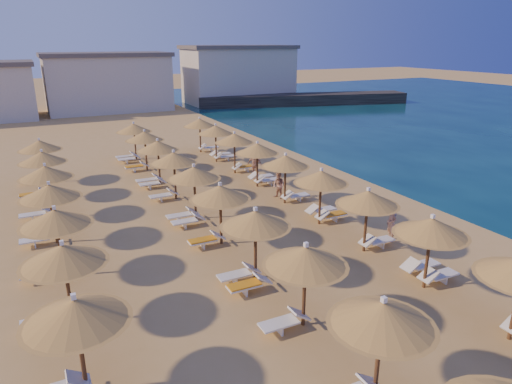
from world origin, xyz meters
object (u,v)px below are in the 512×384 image
parasol_row_east (302,169)px  beachgoer_a (392,223)px  beachgoer_c (255,165)px  beachgoer_b (279,186)px  parasol_row_west (206,183)px  jetty (304,99)px

parasol_row_east → beachgoer_a: (1.77, -4.88, -1.54)m
parasol_row_east → beachgoer_c: size_ratio=18.52×
beachgoer_c → beachgoer_b: bearing=-41.3°
parasol_row_west → beachgoer_a: 8.70m
parasol_row_east → beachgoer_c: bearing=84.4°
beachgoer_b → beachgoer_c: (0.60, 4.32, 0.14)m
jetty → parasol_row_east: parasol_row_east is taller
jetty → beachgoer_c: 37.37m
jetty → parasol_row_east: 43.49m
parasol_row_east → beachgoer_c: parasol_row_east is taller
parasol_row_east → parasol_row_west: same height
parasol_row_east → beachgoer_b: 3.07m
jetty → beachgoer_a: 46.81m
jetty → beachgoer_a: size_ratio=17.68×
jetty → beachgoer_c: beachgoer_c is taller
parasol_row_east → beachgoer_c: (0.68, 6.93, -1.48)m
parasol_row_west → beachgoer_c: size_ratio=18.52×
beachgoer_c → parasol_row_west: bearing=-74.1°
beachgoer_c → beachgoer_a: 11.86m
jetty → beachgoer_b: (-23.16, -34.11, 0.02)m
jetty → parasol_row_west: 46.52m
jetty → beachgoer_b: bearing=-109.8°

